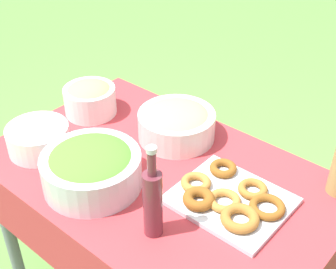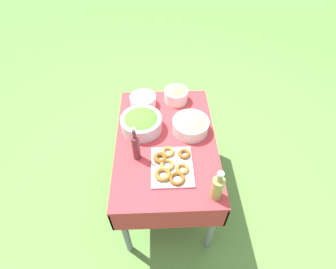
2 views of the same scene
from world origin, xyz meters
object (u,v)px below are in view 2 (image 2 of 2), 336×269
(salad_bowl, at_px, (141,122))
(donut_platter, at_px, (171,166))
(bread_bowl, at_px, (176,94))
(wine_bottle, at_px, (136,147))
(plate_stack, at_px, (143,101))
(pasta_bowl, at_px, (191,125))
(olive_oil_bottle, at_px, (217,187))

(salad_bowl, distance_m, donut_platter, 0.45)
(bread_bowl, bearing_deg, donut_platter, 173.87)
(wine_bottle, relative_size, bread_bowl, 1.48)
(salad_bowl, distance_m, plate_stack, 0.29)
(wine_bottle, bearing_deg, salad_bowl, -5.15)
(wine_bottle, bearing_deg, pasta_bowl, -58.14)
(pasta_bowl, distance_m, olive_oil_bottle, 0.60)
(wine_bottle, height_order, bread_bowl, wine_bottle)
(salad_bowl, height_order, donut_platter, salad_bowl)
(bread_bowl, bearing_deg, olive_oil_bottle, -168.29)
(pasta_bowl, xyz_separation_m, olive_oil_bottle, (-0.59, -0.11, 0.04))
(donut_platter, xyz_separation_m, plate_stack, (0.68, 0.21, 0.03))
(pasta_bowl, distance_m, wine_bottle, 0.49)
(pasta_bowl, height_order, wine_bottle, wine_bottle)
(donut_platter, distance_m, olive_oil_bottle, 0.37)
(pasta_bowl, bearing_deg, wine_bottle, 121.86)
(salad_bowl, xyz_separation_m, plate_stack, (0.29, -0.00, -0.02))
(pasta_bowl, xyz_separation_m, wine_bottle, (-0.26, 0.41, 0.06))
(salad_bowl, bearing_deg, wine_bottle, 174.85)
(donut_platter, relative_size, plate_stack, 1.64)
(plate_stack, relative_size, wine_bottle, 0.73)
(plate_stack, distance_m, wine_bottle, 0.59)
(olive_oil_bottle, distance_m, wine_bottle, 0.62)
(plate_stack, height_order, wine_bottle, wine_bottle)
(salad_bowl, distance_m, olive_oil_bottle, 0.80)
(bread_bowl, bearing_deg, pasta_bowl, -166.08)
(salad_bowl, bearing_deg, olive_oil_bottle, -141.64)
(pasta_bowl, relative_size, bread_bowl, 1.39)
(salad_bowl, relative_size, bread_bowl, 1.57)
(bread_bowl, bearing_deg, plate_stack, 99.75)
(salad_bowl, height_order, bread_bowl, salad_bowl)
(plate_stack, bearing_deg, bread_bowl, -80.25)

